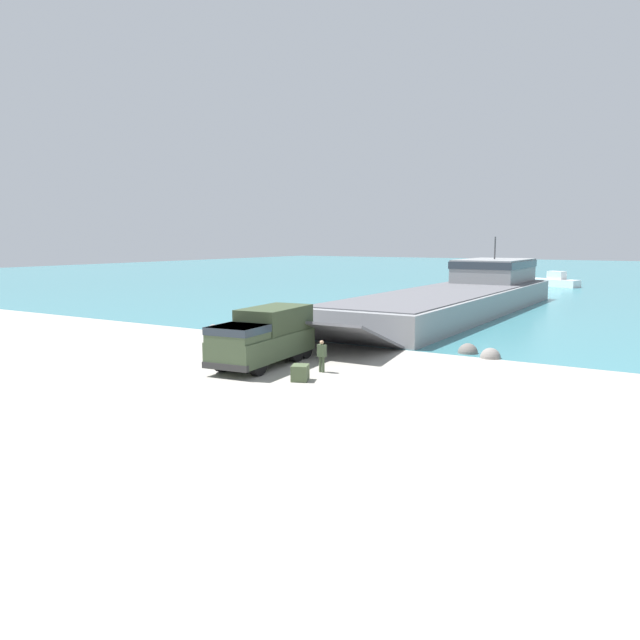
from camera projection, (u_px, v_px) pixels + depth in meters
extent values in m
plane|color=#9E998E|center=(267.00, 356.00, 36.12)|extent=(240.00, 240.00, 0.00)
cube|color=teal|center=(572.00, 275.00, 116.93)|extent=(240.00, 180.00, 0.01)
cube|color=gray|center=(451.00, 302.00, 56.12)|extent=(9.28, 38.45, 2.08)
cube|color=#56565B|center=(452.00, 290.00, 55.98)|extent=(8.55, 36.91, 0.08)
cube|color=gray|center=(494.00, 271.00, 67.11)|extent=(6.38, 10.80, 2.48)
cube|color=#28333D|center=(494.00, 264.00, 67.01)|extent=(6.56, 10.90, 0.74)
cylinder|color=#3F3F42|center=(495.00, 248.00, 66.79)|extent=(0.16, 0.16, 2.40)
cube|color=#56565B|center=(327.00, 333.00, 37.45)|extent=(7.69, 5.78, 2.12)
cube|color=#3D4C33|center=(263.00, 346.00, 33.13)|extent=(3.25, 7.47, 1.25)
cube|color=#3D4C33|center=(238.00, 333.00, 30.86)|extent=(2.62, 2.69, 0.75)
cube|color=#28333D|center=(238.00, 330.00, 30.84)|extent=(2.69, 2.73, 0.38)
cube|color=#344129|center=(275.00, 319.00, 34.06)|extent=(2.88, 4.81, 1.33)
cube|color=#2D2D2D|center=(225.00, 367.00, 30.03)|extent=(2.59, 0.50, 0.32)
cylinder|color=black|center=(258.00, 362.00, 30.71)|extent=(0.50, 1.38, 1.35)
cylinder|color=black|center=(222.00, 359.00, 31.63)|extent=(0.50, 1.38, 1.35)
cylinder|color=black|center=(296.00, 350.00, 34.23)|extent=(0.50, 1.38, 1.35)
cylinder|color=black|center=(263.00, 347.00, 35.15)|extent=(0.50, 1.38, 1.35)
cylinder|color=black|center=(305.00, 347.00, 35.21)|extent=(0.50, 1.38, 1.35)
cylinder|color=black|center=(273.00, 344.00, 36.13)|extent=(0.50, 1.38, 1.35)
cylinder|color=#3D4C33|center=(323.00, 365.00, 31.50)|extent=(0.14, 0.14, 0.79)
cylinder|color=#3D4C33|center=(320.00, 364.00, 31.60)|extent=(0.14, 0.14, 0.79)
cube|color=#3D4C33|center=(322.00, 351.00, 31.46)|extent=(0.45, 0.27, 0.63)
sphere|color=tan|center=(322.00, 342.00, 31.41)|extent=(0.22, 0.22, 0.22)
cube|color=white|center=(553.00, 283.00, 89.01)|extent=(7.83, 4.72, 1.04)
cube|color=silver|center=(557.00, 275.00, 88.41)|extent=(2.65, 2.15, 1.14)
cube|color=#475638|center=(300.00, 373.00, 29.68)|extent=(1.06, 1.14, 0.76)
sphere|color=gray|center=(213.00, 330.00, 46.46)|extent=(0.81, 0.81, 0.81)
sphere|color=#66605B|center=(468.00, 353.00, 36.89)|extent=(1.18, 1.18, 1.18)
sphere|color=gray|center=(490.00, 358.00, 35.36)|extent=(1.16, 1.16, 1.16)
sphere|color=gray|center=(253.00, 333.00, 44.94)|extent=(0.80, 0.80, 0.80)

